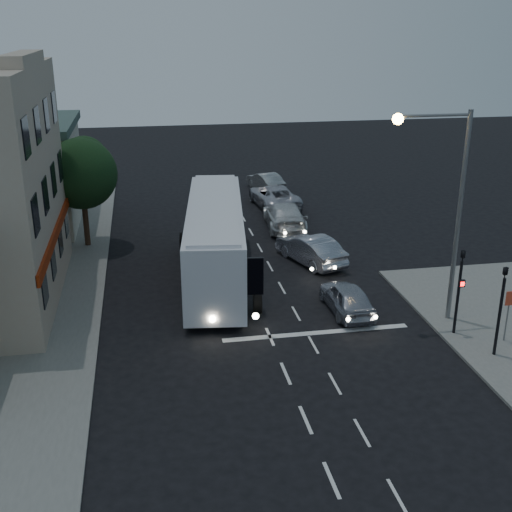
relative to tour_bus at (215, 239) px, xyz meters
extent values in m
plane|color=black|center=(1.44, -8.85, -2.13)|extent=(120.00, 120.00, 0.00)
cube|color=silver|center=(1.44, -15.85, -2.12)|extent=(0.12, 1.60, 0.01)
cube|color=silver|center=(1.44, -12.85, -2.12)|extent=(0.12, 1.60, 0.01)
cube|color=silver|center=(1.44, -9.85, -2.12)|extent=(0.12, 1.60, 0.01)
cube|color=silver|center=(1.44, -6.85, -2.12)|extent=(0.12, 1.60, 0.01)
cube|color=silver|center=(1.44, -3.85, -2.12)|extent=(0.12, 1.60, 0.01)
cube|color=silver|center=(1.44, -0.85, -2.12)|extent=(0.12, 1.60, 0.01)
cube|color=silver|center=(1.44, 2.15, -2.12)|extent=(0.12, 1.60, 0.01)
cube|color=silver|center=(1.44, 5.15, -2.12)|extent=(0.12, 1.60, 0.01)
cube|color=silver|center=(1.44, 8.15, -2.12)|extent=(0.12, 1.60, 0.01)
cube|color=silver|center=(3.04, -16.85, -2.12)|extent=(0.10, 1.50, 0.01)
cube|color=silver|center=(3.04, -13.85, -2.12)|extent=(0.10, 1.50, 0.01)
cube|color=silver|center=(3.04, -10.85, -2.12)|extent=(0.10, 1.50, 0.01)
cube|color=silver|center=(3.04, -7.85, -2.12)|extent=(0.10, 1.50, 0.01)
cube|color=silver|center=(3.04, -4.85, -2.12)|extent=(0.10, 1.50, 0.01)
cube|color=silver|center=(3.04, -1.85, -2.12)|extent=(0.10, 1.50, 0.01)
cube|color=silver|center=(3.04, 1.15, -2.12)|extent=(0.10, 1.50, 0.01)
cube|color=silver|center=(3.04, 4.15, -2.12)|extent=(0.10, 1.50, 0.01)
cube|color=silver|center=(3.04, 7.15, -2.12)|extent=(0.10, 1.50, 0.01)
cube|color=silver|center=(3.04, 10.15, -2.12)|extent=(0.10, 1.50, 0.01)
cube|color=silver|center=(3.44, -6.85, -2.12)|extent=(8.00, 0.35, 0.01)
cube|color=white|center=(0.00, 0.00, -0.05)|extent=(4.21, 13.02, 3.41)
cube|color=white|center=(0.00, 0.00, 1.71)|extent=(3.74, 12.55, 0.19)
cube|color=black|center=(0.00, -6.34, 0.49)|extent=(2.45, 0.43, 1.60)
cube|color=black|center=(1.34, 0.53, 0.65)|extent=(1.35, 10.59, 0.96)
cube|color=black|center=(-1.34, 0.53, 0.65)|extent=(1.35, 10.59, 0.96)
cube|color=maroon|center=(1.35, 1.07, -0.53)|extent=(0.75, 5.82, 1.49)
cube|color=maroon|center=(-1.35, 1.07, -0.53)|extent=(0.75, 5.82, 1.49)
cylinder|color=black|center=(-1.33, -4.48, -1.59)|extent=(0.50, 1.10, 1.07)
cylinder|color=black|center=(1.33, -4.48, -1.59)|extent=(0.50, 1.10, 1.07)
cylinder|color=black|center=(-1.33, 2.66, -1.59)|extent=(0.50, 1.10, 1.07)
cylinder|color=black|center=(1.33, 2.66, -1.59)|extent=(0.50, 1.10, 1.07)
cylinder|color=black|center=(-1.33, 4.48, -1.59)|extent=(0.50, 1.10, 1.07)
cylinder|color=black|center=(1.33, 4.48, -1.59)|extent=(0.50, 1.10, 1.07)
cylinder|color=#FFF2CC|center=(-0.91, -6.42, -1.33)|extent=(0.28, 0.09, 0.28)
cylinder|color=#FFF2CC|center=(0.91, -6.42, -1.33)|extent=(0.28, 0.09, 0.28)
imported|color=#A3A7B3|center=(5.32, -5.05, -1.44)|extent=(1.72, 4.09, 1.38)
imported|color=#AAAAB6|center=(5.30, 1.28, -1.35)|extent=(3.13, 5.01, 1.56)
imported|color=silver|center=(5.25, 7.55, -1.31)|extent=(2.71, 5.80, 1.64)
imported|color=#ABABB5|center=(5.62, 12.51, -1.34)|extent=(3.10, 5.88, 1.58)
imported|color=#A5A5A5|center=(5.89, 17.14, -1.42)|extent=(2.46, 4.51, 1.41)
cylinder|color=black|center=(9.04, -8.05, -0.41)|extent=(0.12, 0.12, 3.20)
imported|color=black|center=(9.04, -8.05, 1.64)|extent=(0.15, 0.18, 0.90)
cube|color=black|center=(9.04, -8.23, 0.29)|extent=(0.25, 0.12, 0.30)
cube|color=#FF0C0C|center=(9.04, -8.30, 0.29)|extent=(0.16, 0.02, 0.18)
cylinder|color=black|center=(9.74, -10.05, -0.41)|extent=(0.12, 0.12, 3.20)
imported|color=black|center=(9.74, -10.05, 1.64)|extent=(0.18, 0.15, 0.90)
cylinder|color=slate|center=(10.74, -9.05, -1.01)|extent=(0.06, 0.06, 2.00)
cube|color=#C84026|center=(10.74, -9.12, -0.11)|extent=(0.45, 0.03, 0.60)
cylinder|color=slate|center=(9.44, -6.65, 2.49)|extent=(0.20, 0.20, 9.00)
cylinder|color=slate|center=(7.94, -6.65, 6.79)|extent=(3.00, 0.12, 0.12)
sphere|color=#FFBF59|center=(6.44, -6.65, 6.69)|extent=(0.44, 0.44, 0.44)
cube|color=#AB9D8B|center=(-8.06, -0.85, 8.24)|extent=(1.00, 12.00, 0.50)
cube|color=#AB9D8B|center=(-8.06, -0.85, 8.74)|extent=(1.00, 6.00, 0.50)
cube|color=maroon|center=(-7.51, -0.85, 0.99)|extent=(0.15, 12.00, 0.50)
cube|color=black|center=(-7.54, -5.35, 0.19)|extent=(0.06, 1.30, 1.50)
cube|color=black|center=(-7.54, -2.35, 0.19)|extent=(0.06, 1.30, 1.50)
cube|color=black|center=(-7.54, 0.65, 0.19)|extent=(0.06, 1.30, 1.50)
cube|color=black|center=(-7.54, 3.65, 0.19)|extent=(0.06, 1.30, 1.50)
cube|color=black|center=(-7.54, -5.35, 3.19)|extent=(0.06, 1.30, 1.50)
cube|color=black|center=(-7.54, -2.35, 3.19)|extent=(0.06, 1.30, 1.50)
cube|color=black|center=(-7.54, 0.65, 3.19)|extent=(0.06, 1.30, 1.50)
cube|color=black|center=(-7.54, 3.65, 3.19)|extent=(0.06, 1.30, 1.50)
cube|color=black|center=(-7.54, -5.35, 6.19)|extent=(0.06, 1.30, 1.50)
cube|color=black|center=(-7.54, -2.35, 6.19)|extent=(0.06, 1.30, 1.50)
cube|color=black|center=(-7.54, 0.65, 6.19)|extent=(0.06, 1.30, 1.50)
cube|color=black|center=(-7.54, 3.65, 6.19)|extent=(0.06, 1.30, 1.50)
cube|color=#B9AF93|center=(-12.06, 11.15, 0.99)|extent=(9.00, 9.00, 6.00)
cylinder|color=black|center=(-6.76, 6.15, -0.61)|extent=(0.32, 0.32, 2.80)
sphere|color=black|center=(-6.76, 6.15, 2.19)|extent=(4.00, 4.00, 4.00)
sphere|color=#183817|center=(-6.56, 6.75, 2.89)|extent=(2.60, 2.60, 2.60)
sphere|color=black|center=(-7.06, 5.55, 2.59)|extent=(2.40, 2.40, 2.40)
camera|label=1|loc=(-3.35, -30.24, 10.27)|focal=45.00mm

